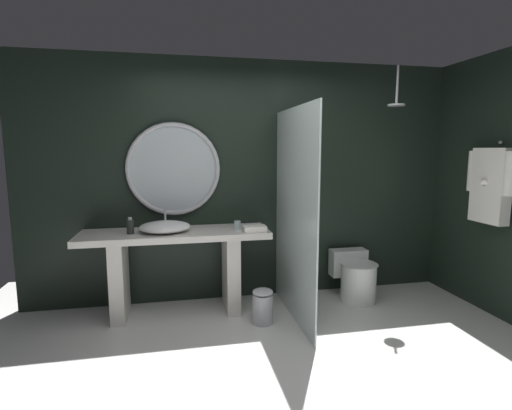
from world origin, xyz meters
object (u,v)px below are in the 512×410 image
Objects in this scene: soap_dispenser at (130,226)px; tumbler_cup at (237,225)px; folded_hand_towel at (255,229)px; vessel_sink at (165,227)px; round_wall_mirror at (174,169)px; rain_shower_head at (397,100)px; hanging_bathrobe at (491,182)px; toilet at (356,277)px; waste_bin at (263,306)px.

tumbler_cup is at bearing -0.12° from soap_dispenser.
vessel_sink is at bearing 170.14° from folded_hand_towel.
soap_dispenser is 0.17× the size of round_wall_mirror.
hanging_bathrobe is at bearing -33.46° from rain_shower_head.
toilet is at bearing 150.22° from hanging_bathrobe.
vessel_sink is 0.72m from tumbler_cup.
vessel_sink is 0.33m from soap_dispenser.
round_wall_mirror is 3.15m from hanging_bathrobe.
vessel_sink is 2.14m from toilet.
round_wall_mirror is at bearing 169.53° from rain_shower_head.
hanging_bathrobe reaches higher than vessel_sink.
rain_shower_head is at bearing -10.47° from round_wall_mirror.
tumbler_cup is at bearing -0.25° from vessel_sink.
rain_shower_head is at bearing -2.78° from vessel_sink.
vessel_sink is 0.86× the size of toilet.
tumbler_cup is 0.15× the size of toilet.
soap_dispenser reaches higher than toilet.
soap_dispenser is (-1.04, 0.00, 0.03)m from tumbler_cup.
tumbler_cup is 0.21m from folded_hand_towel.
tumbler_cup is 0.09× the size of round_wall_mirror.
vessel_sink is at bearing -107.93° from round_wall_mirror.
toilet is (-1.07, 0.61, -1.08)m from hanging_bathrobe.
tumbler_cup reaches higher than folded_hand_towel.
vessel_sink is at bearing 0.18° from soap_dispenser.
tumbler_cup is (0.72, -0.00, -0.01)m from vessel_sink.
round_wall_mirror reaches higher than waste_bin.
waste_bin is (-1.14, -0.39, -0.08)m from toilet.
round_wall_mirror is 4.32× the size of folded_hand_towel.
waste_bin is 1.52× the size of folded_hand_towel.
rain_shower_head is 1.93m from toilet.
tumbler_cup is 1.47m from toilet.
folded_hand_towel is (-1.17, -0.15, 0.62)m from toilet.
vessel_sink is at bearing 177.22° from rain_shower_head.
tumbler_cup is at bearing -26.36° from round_wall_mirror.
toilet is at bearing 0.21° from tumbler_cup.
tumbler_cup is 0.39× the size of folded_hand_towel.
round_wall_mirror is at bearing 139.07° from waste_bin.
soap_dispenser is 2.46m from toilet.
rain_shower_head reaches higher than vessel_sink.
folded_hand_towel is (-2.25, 0.46, -0.46)m from hanging_bathrobe.
vessel_sink is 3.06× the size of soap_dispenser.
toilet reaches higher than waste_bin.
tumbler_cup is 0.26× the size of waste_bin.
folded_hand_towel is (-0.03, 0.24, 0.70)m from waste_bin.
vessel_sink reaches higher than soap_dispenser.
toilet is at bearing 160.02° from rain_shower_head.
vessel_sink is 0.88m from folded_hand_towel.
folded_hand_towel is (-1.49, -0.04, -1.28)m from rain_shower_head.
toilet is (-0.32, 0.12, -1.90)m from rain_shower_head.
vessel_sink is 5.61× the size of tumbler_cup.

